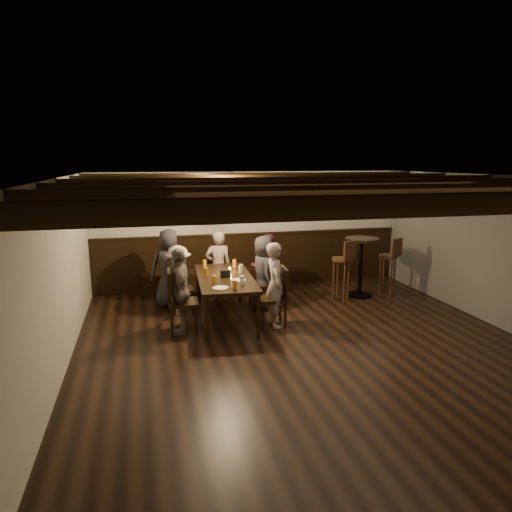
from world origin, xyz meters
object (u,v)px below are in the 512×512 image
object	(u,v)px
person_bench_centre	(218,266)
person_right_far	(275,285)
dining_table	(225,280)
person_right_near	(264,273)
chair_right_far	(273,308)
person_bench_right	(267,268)
person_bench_left	(170,268)
chair_right_near	(262,293)
person_left_far	(180,291)
chair_left_far	(182,313)
bar_stool_left	(341,278)
high_top_table	(361,258)
person_left_near	(179,280)
bar_stool_right	(388,275)
chair_left_near	(181,298)

from	to	relation	value
person_bench_centre	person_right_far	size ratio (longest dim) A/B	0.99
dining_table	person_right_near	xyz separation A→B (m)	(0.78, 0.40, -0.02)
chair_right_far	person_bench_right	bearing A→B (deg)	-7.59
person_bench_left	person_bench_centre	world-z (taller)	person_bench_left
person_right_near	chair_right_near	bearing A→B (deg)	90.00
chair_right_near	person_bench_centre	distance (m)	1.01
dining_table	person_left_far	distance (m)	0.87
chair_left_far	bar_stool_left	xyz separation A→B (m)	(3.06, 0.89, 0.13)
person_right_far	bar_stool_left	bearing A→B (deg)	-54.88
chair_right_near	person_right_near	world-z (taller)	person_right_near
person_bench_left	high_top_table	distance (m)	3.66
chair_right_far	person_bench_left	size ratio (longest dim) A/B	0.67
person_bench_centre	person_bench_left	bearing A→B (deg)	9.46
person_bench_left	dining_table	bearing A→B (deg)	135.00
dining_table	person_left_near	size ratio (longest dim) A/B	1.68
chair_left_far	bar_stool_right	world-z (taller)	bar_stool_right
person_bench_left	person_left_near	bearing A→B (deg)	108.43
chair_right_far	person_right_far	bearing A→B (deg)	-90.00
dining_table	person_left_far	xyz separation A→B (m)	(-0.78, -0.40, -0.01)
dining_table	person_bench_right	xyz separation A→B (m)	(0.95, 0.84, -0.04)
dining_table	bar_stool_left	world-z (taller)	bar_stool_left
person_bench_left	person_right_near	size ratio (longest dim) A/B	1.08
person_bench_left	person_right_far	size ratio (longest dim) A/B	1.05
chair_left_far	person_left_far	bearing A→B (deg)	-90.00
dining_table	chair_left_far	distance (m)	0.93
dining_table	person_left_far	bearing A→B (deg)	-149.04
chair_left_near	person_right_near	world-z (taller)	person_right_near
person_bench_left	bar_stool_left	world-z (taller)	person_bench_left
bar_stool_right	chair_right_far	bearing A→B (deg)	174.54
person_right_far	high_top_table	bearing A→B (deg)	-56.93
dining_table	chair_left_near	bearing A→B (deg)	147.96
person_right_far	bar_stool_left	world-z (taller)	person_right_far
bar_stool_left	bar_stool_right	distance (m)	1.00
chair_left_near	chair_right_near	world-z (taller)	chair_right_near
dining_table	chair_left_far	bearing A→B (deg)	-148.03
bar_stool_left	dining_table	bearing A→B (deg)	164.44
chair_right_far	bar_stool_right	xyz separation A→B (m)	(2.62, 1.03, 0.14)
dining_table	bar_stool_left	size ratio (longest dim) A/B	1.72
dining_table	chair_left_far	world-z (taller)	chair_left_far
chair_left_far	high_top_table	bearing A→B (deg)	110.62
high_top_table	chair_right_far	bearing A→B (deg)	-150.75
person_bench_right	person_left_far	xyz separation A→B (m)	(-1.73, -1.25, 0.02)
chair_right_near	person_right_near	size ratio (longest dim) A/B	0.70
high_top_table	bar_stool_right	bearing A→B (deg)	-17.22
person_left_far	person_right_near	distance (m)	1.75
chair_left_near	bar_stool_left	xyz separation A→B (m)	(3.00, -0.00, 0.16)
chair_left_near	bar_stool_right	xyz separation A→B (m)	(4.00, 0.05, 0.16)
person_bench_centre	chair_left_far	bearing A→B (deg)	64.33
dining_table	bar_stool_left	distance (m)	2.38
person_left_near	bar_stool_left	size ratio (longest dim) A/B	1.03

